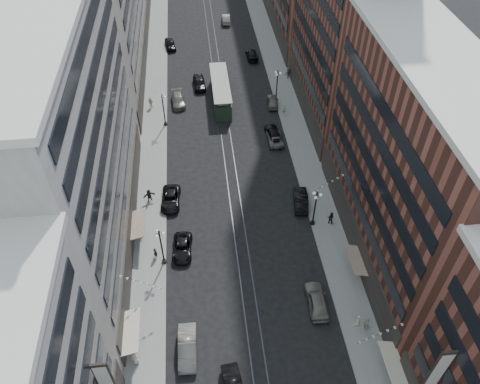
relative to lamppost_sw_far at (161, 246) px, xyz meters
name	(u,v)px	position (x,y,z in m)	size (l,w,h in m)	color
ground	(221,104)	(9.20, 32.00, -3.10)	(220.00, 220.00, 0.00)	black
sidewalk_west	(156,76)	(-1.80, 42.00, -3.02)	(4.00, 180.00, 0.15)	gray
sidewalk_east	(277,70)	(20.20, 42.00, -3.02)	(4.00, 180.00, 0.15)	gray
rail_west	(213,73)	(8.50, 42.00, -3.09)	(0.12, 180.00, 0.02)	#2D2D33
rail_east	(221,73)	(9.90, 42.00, -3.09)	(0.12, 180.00, 0.02)	#2D2D33
building_west_mid	(72,146)	(-7.80, 5.00, 10.90)	(8.00, 36.00, 28.00)	#9E988C
building_east_mid	(408,169)	(26.20, 0.00, 8.90)	(8.00, 30.00, 24.00)	brown
lamppost_sw_far	(161,246)	(0.00, 0.00, 0.00)	(1.03, 1.14, 5.52)	black
lamppost_sw_mid	(163,109)	(0.00, 27.00, 0.00)	(1.03, 1.14, 5.52)	black
lamppost_se_far	(315,207)	(18.40, 4.00, 0.00)	(1.03, 1.14, 5.52)	black
lamppost_se_mid	(277,85)	(18.40, 32.00, 0.00)	(1.03, 1.14, 5.52)	black
streetcar	(221,92)	(9.20, 33.13, -1.47)	(2.81, 12.72, 3.52)	#223525
car_1	(187,347)	(2.40, -11.29, -2.26)	(1.76, 5.05, 1.67)	gray
car_2	(182,248)	(2.15, 1.44, -2.43)	(2.20, 4.76, 1.32)	black
car_4	(317,300)	(16.27, -7.41, -2.24)	(2.01, 5.00, 1.70)	slate
pedestrian_1	(135,359)	(-2.62, -11.97, -2.11)	(0.82, 0.45, 1.67)	#BFAE9E
pedestrian_2	(141,232)	(-2.73, 4.17, -2.03)	(0.89, 0.49, 1.83)	black
pedestrian_4	(367,324)	(20.63, -10.81, -2.07)	(1.03, 0.47, 1.76)	beige
car_7	(171,199)	(0.80, 9.76, -2.39)	(2.34, 5.08, 1.41)	black
car_8	(178,100)	(2.12, 32.87, -2.36)	(2.07, 5.09, 1.48)	#67655B
car_9	(170,44)	(0.80, 52.70, -2.32)	(1.84, 4.56, 1.55)	black
car_10	(301,200)	(17.60, 7.69, -2.28)	(1.72, 4.95, 1.63)	black
car_11	(275,137)	(16.41, 21.22, -2.42)	(2.25, 4.89, 1.36)	#65615A
car_12	(252,55)	(16.17, 46.84, -2.39)	(1.98, 4.87, 1.41)	black
car_13	(199,83)	(5.82, 37.74, -2.25)	(2.00, 4.96, 1.69)	black
car_14	(226,19)	(12.69, 62.85, -2.33)	(1.62, 4.63, 1.53)	gray
pedestrian_5	(149,195)	(-1.93, 10.37, -2.06)	(1.65, 0.47, 1.78)	black
pedestrian_6	(151,102)	(-2.36, 32.11, -2.04)	(1.06, 0.48, 1.81)	#B2AC93
pedestrian_7	(331,218)	(20.60, 3.93, -2.05)	(0.87, 0.48, 1.79)	black
pedestrian_8	(284,109)	(18.99, 27.94, -2.03)	(0.67, 0.44, 1.83)	beige
pedestrian_9	(288,74)	(21.67, 38.62, -2.00)	(1.23, 0.51, 1.90)	black
car_extra_0	(273,133)	(16.32, 22.00, -2.25)	(2.00, 4.96, 1.69)	black
car_extra_1	(273,101)	(17.60, 30.82, -2.37)	(1.72, 4.27, 1.46)	#636258
pedestrian_extra_0	(358,320)	(19.90, -10.27, -2.15)	(0.78, 0.42, 1.59)	#BEB29D
pedestrian_extra_1	(155,253)	(-0.97, 0.87, -2.19)	(0.55, 0.36, 1.51)	black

